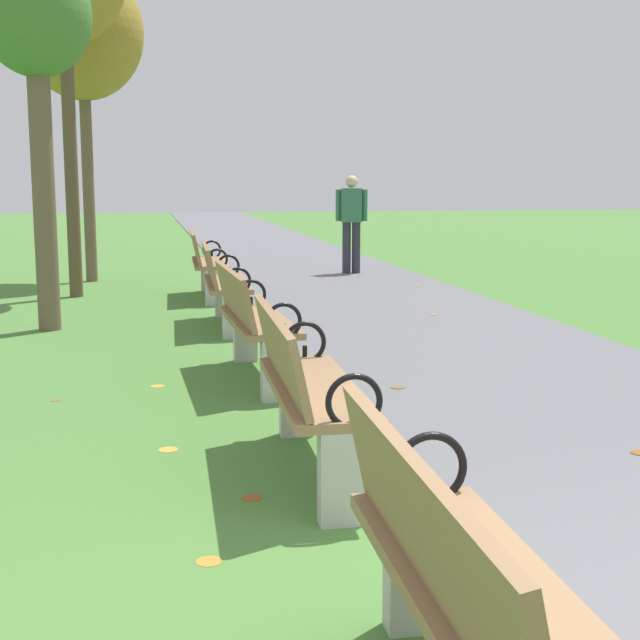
{
  "coord_description": "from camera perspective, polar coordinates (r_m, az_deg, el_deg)",
  "views": [
    {
      "loc": [
        -1.35,
        -2.29,
        1.61
      ],
      "look_at": [
        -0.05,
        4.24,
        0.55
      ],
      "focal_mm": 50.54,
      "sensor_mm": 36.0,
      "label": 1
    }
  ],
  "objects": [
    {
      "name": "paved_walkway",
      "position": [
        20.56,
        -3.01,
        4.55
      ],
      "size": [
        3.18,
        44.0,
        0.02
      ],
      "primitive_type": "cube",
      "color": "slate",
      "rests_on": "ground"
    },
    {
      "name": "park_bench_1",
      "position": [
        2.58,
        9.5,
        -16.88
      ],
      "size": [
        0.51,
        1.61,
        0.9
      ],
      "color": "#93704C",
      "rests_on": "ground"
    },
    {
      "name": "tree_3",
      "position": [
        14.62,
        -14.82,
        17.08
      ],
      "size": [
        1.83,
        1.83,
        4.77
      ],
      "color": "brown",
      "rests_on": "ground"
    },
    {
      "name": "park_bench_4",
      "position": [
        9.76,
        -6.2,
        2.36
      ],
      "size": [
        0.52,
        1.61,
        0.9
      ],
      "color": "#93704C",
      "rests_on": "ground"
    },
    {
      "name": "scattered_leaves",
      "position": [
        6.95,
        0.89,
        -4.24
      ],
      "size": [
        5.02,
        11.7,
        0.02
      ],
      "color": "brown",
      "rests_on": "ground"
    },
    {
      "name": "park_bench_3",
      "position": [
        7.18,
        -4.34,
        -0.0
      ],
      "size": [
        0.52,
        1.61,
        0.9
      ],
      "color": "#93704C",
      "rests_on": "ground"
    },
    {
      "name": "park_bench_2",
      "position": [
        4.87,
        -0.95,
        -4.29
      ],
      "size": [
        0.52,
        1.61,
        0.9
      ],
      "color": "#93704C",
      "rests_on": "ground"
    },
    {
      "name": "park_bench_5",
      "position": [
        12.17,
        -7.23,
        3.66
      ],
      "size": [
        0.52,
        1.61,
        0.9
      ],
      "color": "#93704C",
      "rests_on": "ground"
    },
    {
      "name": "tree_1",
      "position": [
        10.01,
        -17.54,
        17.04
      ],
      "size": [
        1.13,
        1.13,
        3.86
      ],
      "color": "brown",
      "rests_on": "ground"
    },
    {
      "name": "pedestrian_walking",
      "position": [
        15.07,
        2.01,
        6.43
      ],
      "size": [
        0.52,
        0.28,
        1.62
      ],
      "color": "#2D2D38",
      "rests_on": "paved_walkway"
    }
  ]
}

